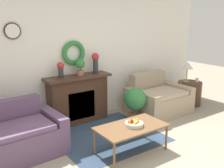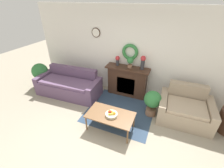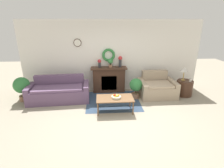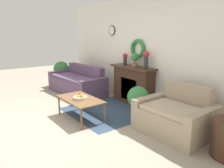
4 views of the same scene
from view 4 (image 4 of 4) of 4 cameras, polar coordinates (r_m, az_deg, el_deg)
ground_plane at (r=4.60m, az=-15.47°, el=-10.55°), size 16.00×16.00×0.00m
floor_rug at (r=5.23m, az=-1.11°, el=-7.08°), size 1.82×1.72×0.01m
wall_back at (r=5.62m, az=8.09°, el=8.35°), size 6.80×0.16×2.70m
fireplace at (r=5.69m, az=5.52°, el=-0.22°), size 1.36×0.41×0.99m
couch_left at (r=6.77m, az=-9.08°, el=0.20°), size 2.10×0.99×0.84m
loveseat_right at (r=4.26m, az=16.33°, el=-8.06°), size 1.32×1.03×0.87m
coffee_table at (r=4.74m, az=-8.27°, el=-4.21°), size 1.12×0.62×0.45m
fruit_bowl at (r=4.67m, az=-8.30°, el=-3.41°), size 0.29×0.29×0.12m
vase_on_mantel_left at (r=5.84m, az=3.41°, el=6.79°), size 0.14×0.14×0.31m
vase_on_mantel_right at (r=5.27m, az=8.92°, el=6.68°), size 0.15×0.15×0.42m
potted_plant_on_mantel at (r=5.52m, az=6.00°, el=6.57°), size 0.20×0.20×0.33m
potted_plant_floor_by_couch at (r=7.86m, az=-13.05°, el=3.46°), size 0.55×0.55×0.85m
potted_plant_floor_by_loveseat at (r=4.59m, az=6.80°, el=-4.14°), size 0.46×0.46×0.74m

